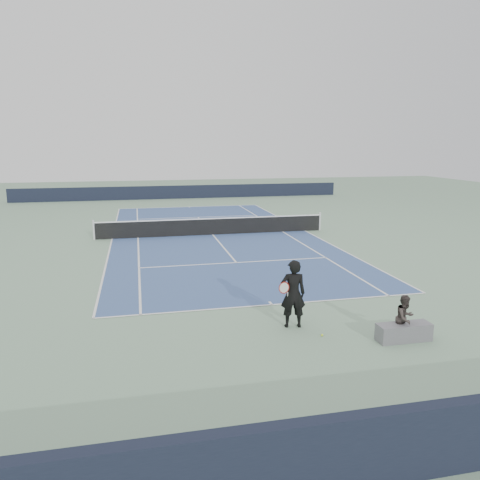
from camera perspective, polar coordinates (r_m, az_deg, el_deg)
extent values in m
plane|color=gray|center=(26.34, -3.34, 0.63)|extent=(80.00, 80.00, 0.00)
cube|color=#385286|center=(26.34, -3.34, 0.64)|extent=(10.97, 23.77, 0.01)
cylinder|color=silver|center=(26.04, -17.40, 1.17)|extent=(0.10, 0.10, 1.07)
cylinder|color=silver|center=(27.96, 9.71, 2.25)|extent=(0.10, 0.10, 1.07)
cube|color=black|center=(26.26, -3.36, 1.62)|extent=(12.80, 0.03, 0.90)
cube|color=white|center=(26.18, -3.37, 2.63)|extent=(12.80, 0.04, 0.06)
cube|color=black|center=(43.83, -7.10, 5.83)|extent=(30.00, 0.25, 1.20)
cube|color=black|center=(8.27, 20.96, -21.96)|extent=(30.00, 0.25, 1.20)
imported|color=black|center=(13.17, 6.48, -6.52)|extent=(0.80, 0.62, 1.94)
torus|color=maroon|center=(12.98, 5.39, -5.81)|extent=(0.34, 0.18, 0.36)
cylinder|color=white|center=(12.98, 5.39, -5.81)|extent=(0.29, 0.14, 0.32)
cylinder|color=white|center=(13.12, 5.83, -6.82)|extent=(0.08, 0.13, 0.27)
sphere|color=#C5E62F|center=(12.98, 9.97, -11.35)|extent=(0.07, 0.07, 0.07)
cube|color=slate|center=(13.18, 19.34, -10.55)|extent=(1.50, 0.94, 0.46)
imported|color=#362E2B|center=(13.04, 19.46, -8.94)|extent=(0.72, 0.65, 1.23)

